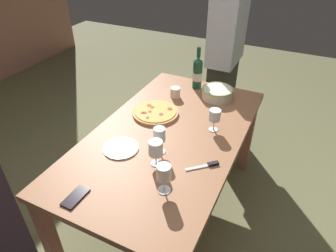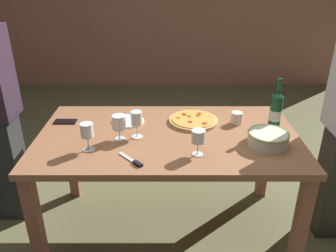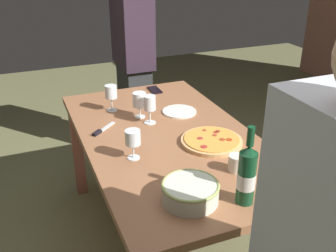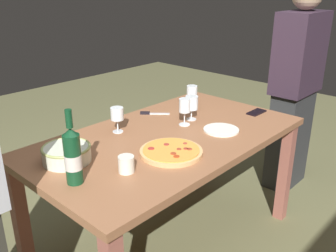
# 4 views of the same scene
# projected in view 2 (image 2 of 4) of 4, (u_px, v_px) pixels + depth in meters

# --- Properties ---
(ground_plane) EXTENTS (8.00, 8.00, 0.00)m
(ground_plane) POSITION_uv_depth(u_px,v_px,m) (168.00, 228.00, 2.46)
(ground_plane) COLOR #6B6A45
(dining_table) EXTENTS (1.60, 0.90, 0.75)m
(dining_table) POSITION_uv_depth(u_px,v_px,m) (168.00, 147.00, 2.17)
(dining_table) COLOR #966140
(dining_table) RESTS_ON ground
(pizza) EXTENTS (0.32, 0.32, 0.03)m
(pizza) POSITION_uv_depth(u_px,v_px,m) (193.00, 120.00, 2.29)
(pizza) COLOR #E3AA6D
(pizza) RESTS_ON dining_table
(serving_bowl) EXTENTS (0.24, 0.24, 0.08)m
(serving_bowl) POSITION_uv_depth(u_px,v_px,m) (268.00, 138.00, 1.99)
(serving_bowl) COLOR silver
(serving_bowl) RESTS_ON dining_table
(wine_bottle) EXTENTS (0.07, 0.07, 0.34)m
(wine_bottle) POSITION_uv_depth(u_px,v_px,m) (276.00, 111.00, 2.13)
(wine_bottle) COLOR #124124
(wine_bottle) RESTS_ON dining_table
(wine_glass_near_pizza) EXTENTS (0.08, 0.08, 0.15)m
(wine_glass_near_pizza) POSITION_uv_depth(u_px,v_px,m) (119.00, 123.00, 2.03)
(wine_glass_near_pizza) COLOR white
(wine_glass_near_pizza) RESTS_ON dining_table
(wine_glass_by_bottle) EXTENTS (0.07, 0.07, 0.16)m
(wine_glass_by_bottle) POSITION_uv_depth(u_px,v_px,m) (87.00, 132.00, 1.91)
(wine_glass_by_bottle) COLOR white
(wine_glass_by_bottle) RESTS_ON dining_table
(wine_glass_far_left) EXTENTS (0.08, 0.08, 0.15)m
(wine_glass_far_left) POSITION_uv_depth(u_px,v_px,m) (198.00, 138.00, 1.86)
(wine_glass_far_left) COLOR white
(wine_glass_far_left) RESTS_ON dining_table
(wine_glass_far_right) EXTENTS (0.07, 0.07, 0.17)m
(wine_glass_far_right) POSITION_uv_depth(u_px,v_px,m) (136.00, 119.00, 2.05)
(wine_glass_far_right) COLOR white
(wine_glass_far_right) RESTS_ON dining_table
(cup_amber) EXTENTS (0.08, 0.08, 0.08)m
(cup_amber) POSITION_uv_depth(u_px,v_px,m) (237.00, 118.00, 2.25)
(cup_amber) COLOR silver
(cup_amber) RESTS_ON dining_table
(side_plate) EXTENTS (0.21, 0.21, 0.01)m
(side_plate) POSITION_uv_depth(u_px,v_px,m) (128.00, 121.00, 2.29)
(side_plate) COLOR white
(side_plate) RESTS_ON dining_table
(cell_phone) EXTENTS (0.14, 0.07, 0.01)m
(cell_phone) POSITION_uv_depth(u_px,v_px,m) (65.00, 122.00, 2.29)
(cell_phone) COLOR black
(cell_phone) RESTS_ON dining_table
(pizza_knife) EXTENTS (0.15, 0.16, 0.02)m
(pizza_knife) POSITION_uv_depth(u_px,v_px,m) (133.00, 161.00, 1.83)
(pizza_knife) COLOR silver
(pizza_knife) RESTS_ON dining_table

